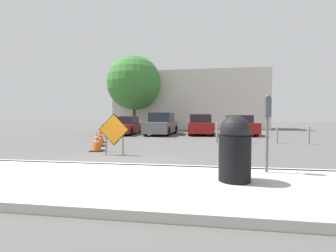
{
  "coord_description": "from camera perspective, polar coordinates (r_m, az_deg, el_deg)",
  "views": [
    {
      "loc": [
        2.37,
        -5.3,
        1.3
      ],
      "look_at": [
        -0.15,
        11.96,
        0.6
      ],
      "focal_mm": 24.0,
      "sensor_mm": 36.0,
      "label": 1
    }
  ],
  "objects": [
    {
      "name": "curb_lip",
      "position": [
        5.93,
        -15.65,
        -9.77
      ],
      "size": [
        22.64,
        0.2,
        0.14
      ],
      "color": "beige",
      "rests_on": "ground_plane"
    },
    {
      "name": "parking_meter",
      "position": [
        5.14,
        23.92,
        1.5
      ],
      "size": [
        0.11,
        0.15,
        1.63
      ],
      "color": "#59595B",
      "rests_on": "sidewalk_strip"
    },
    {
      "name": "street_tree_behind_lot",
      "position": [
        22.8,
        -8.62,
        10.75
      ],
      "size": [
        5.32,
        5.32,
        7.33
      ],
      "color": "#513823",
      "rests_on": "ground_plane"
    },
    {
      "name": "trash_bin",
      "position": [
        4.26,
        16.59,
        -5.36
      ],
      "size": [
        0.57,
        0.57,
        1.19
      ],
      "color": "black",
      "rests_on": "sidewalk_strip"
    },
    {
      "name": "parked_car_third",
      "position": [
        16.94,
        8.14,
        0.21
      ],
      "size": [
        1.93,
        4.32,
        1.5
      ],
      "rotation": [
        0.0,
        0.0,
        3.19
      ],
      "color": "maroon",
      "rests_on": "ground_plane"
    },
    {
      "name": "traffic_cone_third",
      "position": [
        11.92,
        -16.82,
        -2.26
      ],
      "size": [
        0.53,
        0.53,
        0.77
      ],
      "color": "black",
      "rests_on": "ground_plane"
    },
    {
      "name": "ground_plane",
      "position": [
        15.54,
        -0.49,
        -2.51
      ],
      "size": [
        96.0,
        96.0,
        0.0
      ],
      "primitive_type": "plane",
      "color": "#565451"
    },
    {
      "name": "bollard_nearest",
      "position": [
        11.69,
        12.31,
        -1.44
      ],
      "size": [
        0.12,
        0.12,
        1.04
      ],
      "color": "gray",
      "rests_on": "ground_plane"
    },
    {
      "name": "road_closed_sign",
      "position": [
        7.87,
        -13.55,
        -1.74
      ],
      "size": [
        1.08,
        0.2,
        1.42
      ],
      "color": "black",
      "rests_on": "ground_plane"
    },
    {
      "name": "sidewalk_strip",
      "position": [
        4.78,
        -22.28,
        -12.79
      ],
      "size": [
        22.64,
        2.66,
        0.14
      ],
      "color": "beige",
      "rests_on": "ground_plane"
    },
    {
      "name": "parked_car_fourth",
      "position": [
        17.22,
        17.58,
        0.1
      ],
      "size": [
        2.08,
        4.33,
        1.43
      ],
      "rotation": [
        0.0,
        0.0,
        3.21
      ],
      "color": "maroon",
      "rests_on": "ground_plane"
    },
    {
      "name": "traffic_cone_second",
      "position": [
        10.51,
        -17.05,
        -3.05
      ],
      "size": [
        0.45,
        0.45,
        0.7
      ],
      "color": "black",
      "rests_on": "ground_plane"
    },
    {
      "name": "traffic_cone_nearest",
      "position": [
        8.97,
        -17.61,
        -3.78
      ],
      "size": [
        0.45,
        0.45,
        0.76
      ],
      "color": "black",
      "rests_on": "ground_plane"
    },
    {
      "name": "parked_car_second",
      "position": [
        16.62,
        -1.65,
        0.34
      ],
      "size": [
        2.01,
        4.47,
        1.62
      ],
      "rotation": [
        0.0,
        0.0,
        3.08
      ],
      "color": "slate",
      "rests_on": "ground_plane"
    },
    {
      "name": "bollard_third",
      "position": [
        12.24,
        25.92,
        -1.87
      ],
      "size": [
        0.12,
        0.12,
        0.87
      ],
      "color": "gray",
      "rests_on": "ground_plane"
    },
    {
      "name": "bollard_second",
      "position": [
        11.88,
        19.28,
        -1.59
      ],
      "size": [
        0.12,
        0.12,
        0.99
      ],
      "color": "gray",
      "rests_on": "ground_plane"
    },
    {
      "name": "parked_car_nearest",
      "position": [
        17.43,
        -10.79,
        0.04
      ],
      "size": [
        1.97,
        4.58,
        1.36
      ],
      "rotation": [
        0.0,
        0.0,
        3.18
      ],
      "color": "maroon",
      "rests_on": "ground_plane"
    },
    {
      "name": "bollard_fourth",
      "position": [
        12.75,
        32.12,
        -1.79
      ],
      "size": [
        0.12,
        0.12,
        0.89
      ],
      "color": "gray",
      "rests_on": "ground_plane"
    },
    {
      "name": "building_facade_backdrop",
      "position": [
        25.65,
        5.4,
        6.27
      ],
      "size": [
        16.25,
        5.0,
        6.17
      ],
      "color": "beige",
      "rests_on": "ground_plane"
    }
  ]
}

